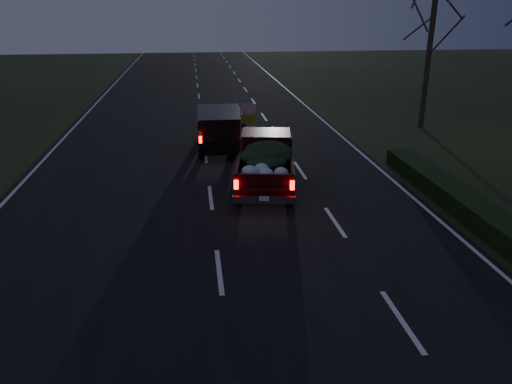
{
  "coord_description": "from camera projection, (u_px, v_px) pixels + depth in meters",
  "views": [
    {
      "loc": [
        -0.46,
        -10.7,
        6.09
      ],
      "look_at": [
        1.15,
        1.94,
        1.3
      ],
      "focal_mm": 35.0,
      "sensor_mm": 36.0,
      "label": 1
    }
  ],
  "objects": [
    {
      "name": "ground",
      "position": [
        219.0,
        272.0,
        12.13
      ],
      "size": [
        120.0,
        120.0,
        0.0
      ],
      "primitive_type": "plane",
      "color": "black",
      "rests_on": "ground"
    },
    {
      "name": "road_asphalt",
      "position": [
        219.0,
        271.0,
        12.13
      ],
      "size": [
        14.0,
        120.0,
        0.02
      ],
      "primitive_type": "cube",
      "color": "black",
      "rests_on": "ground"
    },
    {
      "name": "hedge_row",
      "position": [
        460.0,
        201.0,
        15.73
      ],
      "size": [
        1.0,
        10.0,
        0.6
      ],
      "primitive_type": "cube",
      "color": "black",
      "rests_on": "ground"
    },
    {
      "name": "bare_tree_far",
      "position": [
        432.0,
        23.0,
        24.65
      ],
      "size": [
        3.6,
        3.6,
        7.0
      ],
      "color": "black",
      "rests_on": "ground"
    },
    {
      "name": "pickup_truck",
      "position": [
        266.0,
        158.0,
        17.7
      ],
      "size": [
        2.65,
        5.21,
        2.61
      ],
      "rotation": [
        0.0,
        0.0,
        -0.16
      ],
      "color": "#36070B",
      "rests_on": "ground"
    },
    {
      "name": "lead_suv",
      "position": [
        220.0,
        125.0,
        22.23
      ],
      "size": [
        2.06,
        4.84,
        1.38
      ],
      "rotation": [
        0.0,
        0.0,
        -0.01
      ],
      "color": "black",
      "rests_on": "ground"
    }
  ]
}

